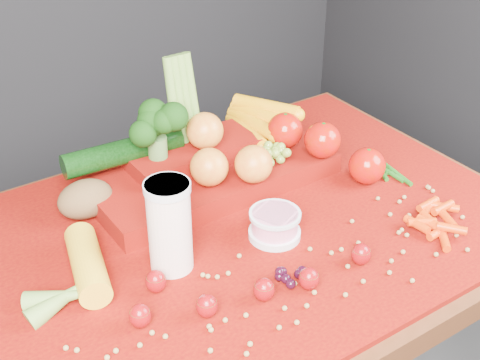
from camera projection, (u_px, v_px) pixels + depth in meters
table at (245, 265)px, 1.37m from camera, size 1.10×0.80×0.75m
red_cloth at (246, 225)px, 1.32m from camera, size 1.05×0.75×0.01m
milk_glass at (169, 223)px, 1.15m from camera, size 0.08×0.08×0.17m
yogurt_bowl at (275, 224)px, 1.26m from camera, size 0.10×0.10×0.05m
strawberry_scatter at (242, 285)px, 1.12m from camera, size 0.44×0.18×0.05m
dark_grape_cluster at (294, 274)px, 1.16m from camera, size 0.06×0.05×0.03m
soybean_scatter at (310, 275)px, 1.17m from camera, size 0.84×0.24×0.01m
corn_ear at (73, 286)px, 1.12m from camera, size 0.22×0.25×0.06m
potato at (86, 199)px, 1.31m from camera, size 0.11×0.08×0.08m
baby_carrot_pile at (436, 219)px, 1.30m from camera, size 0.18×0.17×0.03m
green_bean_pile at (387, 168)px, 1.48m from camera, size 0.14×0.12×0.01m
produce_mound at (222, 157)px, 1.41m from camera, size 0.61×0.36×0.27m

